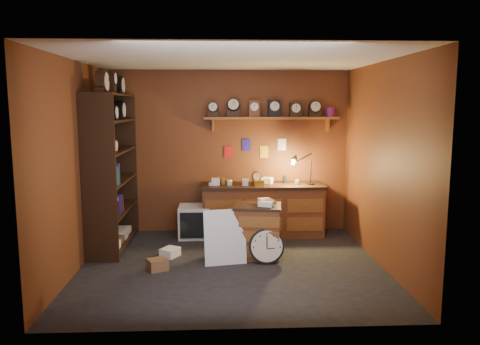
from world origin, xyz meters
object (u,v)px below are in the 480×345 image
big_round_clock (267,246)px  shelving_unit (110,164)px  workbench (263,207)px  low_cabinet (257,229)px

big_round_clock → shelving_unit: bearing=158.2°
workbench → low_cabinet: workbench is taller
workbench → shelving_unit: bearing=-168.1°
shelving_unit → workbench: size_ratio=1.28×
workbench → big_round_clock: 1.42m
low_cabinet → workbench: bearing=88.8°
big_round_clock → low_cabinet: bearing=109.8°
low_cabinet → shelving_unit: bearing=171.8°
big_round_clock → workbench: bearing=86.9°
shelving_unit → low_cabinet: 2.41m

